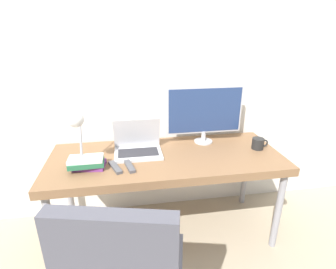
{
  "coord_description": "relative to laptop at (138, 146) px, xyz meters",
  "views": [
    {
      "loc": [
        -0.27,
        -1.38,
        1.57
      ],
      "look_at": [
        0.01,
        0.31,
        0.89
      ],
      "focal_mm": 28.0,
      "sensor_mm": 36.0,
      "label": 1
    }
  ],
  "objects": [
    {
      "name": "monitor",
      "position": [
        0.55,
        0.13,
        0.21
      ],
      "size": [
        0.61,
        0.15,
        0.46
      ],
      "color": "#B7B7BC",
      "rests_on": "desk"
    },
    {
      "name": "mug",
      "position": [
        0.93,
        -0.07,
        -0.01
      ],
      "size": [
        0.13,
        0.09,
        0.09
      ],
      "color": "black",
      "rests_on": "desk"
    },
    {
      "name": "media_remote",
      "position": [
        -0.16,
        -0.22,
        -0.04
      ],
      "size": [
        0.1,
        0.18,
        0.02
      ],
      "color": "#4C4C51",
      "rests_on": "desk"
    },
    {
      "name": "desk_lamp",
      "position": [
        -0.38,
        -0.17,
        0.24
      ],
      "size": [
        0.11,
        0.27,
        0.4
      ],
      "color": "#4C4C51",
      "rests_on": "desk"
    },
    {
      "name": "book_stack",
      "position": [
        -0.35,
        -0.19,
        -0.01
      ],
      "size": [
        0.24,
        0.18,
        0.09
      ],
      "color": "#753384",
      "rests_on": "desk"
    },
    {
      "name": "laptop",
      "position": [
        0.0,
        0.0,
        0.0
      ],
      "size": [
        0.35,
        0.25,
        0.26
      ],
      "color": "silver",
      "rests_on": "desk"
    },
    {
      "name": "tv_remote",
      "position": [
        -0.07,
        -0.22,
        -0.04
      ],
      "size": [
        0.08,
        0.17,
        0.02
      ],
      "color": "#4C4C51",
      "rests_on": "desk"
    },
    {
      "name": "desk",
      "position": [
        0.2,
        -0.08,
        -0.11
      ],
      "size": [
        1.71,
        0.69,
        0.71
      ],
      "color": "brown",
      "rests_on": "ground_plane"
    },
    {
      "name": "ground_plane",
      "position": [
        0.2,
        -0.42,
        -0.76
      ],
      "size": [
        12.0,
        12.0,
        0.0
      ],
      "primitive_type": "plane",
      "color": "tan"
    },
    {
      "name": "wall_back",
      "position": [
        0.2,
        0.33,
        0.54
      ],
      "size": [
        8.0,
        0.05,
        2.6
      ],
      "color": "silver",
      "rests_on": "ground_plane"
    }
  ]
}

